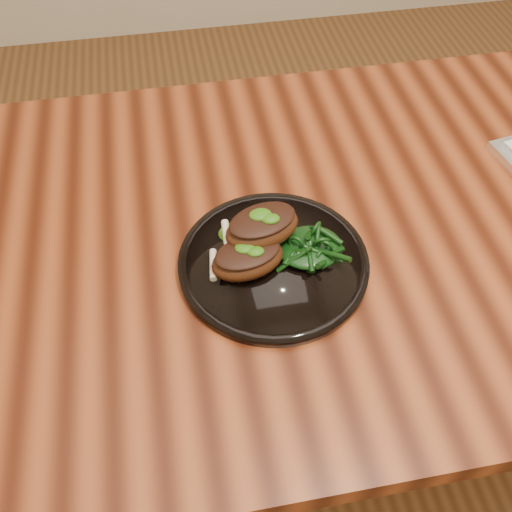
{
  "coord_description": "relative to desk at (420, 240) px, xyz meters",
  "views": [
    {
      "loc": [
        -0.39,
        -0.58,
        1.39
      ],
      "look_at": [
        -0.3,
        -0.08,
        0.78
      ],
      "focal_mm": 40.0,
      "sensor_mm": 36.0,
      "label": 1
    }
  ],
  "objects": [
    {
      "name": "herb_smear",
      "position": [
        -0.3,
        -0.02,
        0.1
      ],
      "size": [
        0.07,
        0.05,
        0.0
      ],
      "primitive_type": "ellipsoid",
      "color": "#1B4A08",
      "rests_on": "plate"
    },
    {
      "name": "plate",
      "position": [
        -0.27,
        -0.08,
        0.09
      ],
      "size": [
        0.27,
        0.27,
        0.02
      ],
      "color": "black",
      "rests_on": "desk"
    },
    {
      "name": "lamb_chop_front",
      "position": [
        -0.31,
        -0.09,
        0.12
      ],
      "size": [
        0.12,
        0.09,
        0.05
      ],
      "color": "#45200D",
      "rests_on": "plate"
    },
    {
      "name": "lamb_chop_back",
      "position": [
        -0.28,
        -0.05,
        0.14
      ],
      "size": [
        0.12,
        0.1,
        0.05
      ],
      "color": "#45200D",
      "rests_on": "plate"
    },
    {
      "name": "greens_heap",
      "position": [
        -0.22,
        -0.07,
        0.11
      ],
      "size": [
        0.09,
        0.09,
        0.04
      ],
      "color": "black",
      "rests_on": "plate"
    },
    {
      "name": "desk",
      "position": [
        0.0,
        0.0,
        0.0
      ],
      "size": [
        1.6,
        0.8,
        0.75
      ],
      "color": "#381207",
      "rests_on": "ground"
    }
  ]
}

